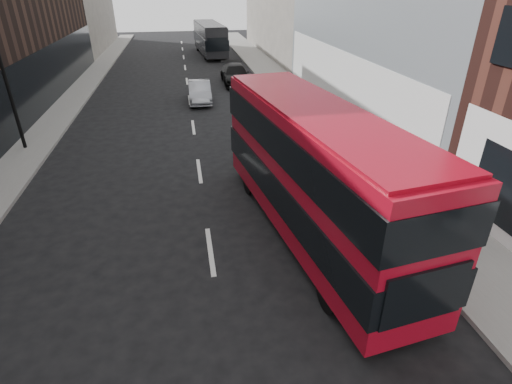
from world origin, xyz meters
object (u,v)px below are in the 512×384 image
red_bus (314,169)px  car_b (200,92)px  car_a (281,138)px  grey_bus (210,38)px  car_c (235,74)px  street_lamp (3,63)px

red_bus → car_b: size_ratio=2.55×
car_b → red_bus: bearing=-80.3°
car_a → car_b: bearing=116.5°
red_bus → grey_bus: bearing=82.5°
red_bus → car_c: (0.54, 21.91, -1.61)m
street_lamp → car_c: size_ratio=1.36×
grey_bus → car_a: grey_bus is taller
red_bus → car_b: red_bus is taller
street_lamp → car_a: street_lamp is taller
street_lamp → car_b: bearing=39.7°
red_bus → street_lamp: bearing=132.4°
red_bus → grey_bus: red_bus is taller
car_b → car_c: car_c is taller
car_b → car_c: bearing=58.4°
red_bus → car_c: 21.98m
car_c → car_b: bearing=-122.6°
car_a → grey_bus: bearing=99.4°
red_bus → car_a: red_bus is taller
grey_bus → car_c: size_ratio=2.03×
red_bus → car_a: (0.76, 7.31, -1.74)m
car_c → grey_bus: bearing=93.3°
car_b → car_a: bearing=-69.9°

